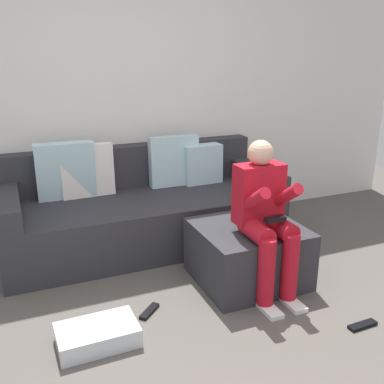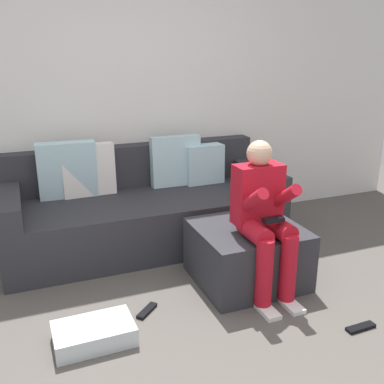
{
  "view_description": "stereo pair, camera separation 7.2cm",
  "coord_description": "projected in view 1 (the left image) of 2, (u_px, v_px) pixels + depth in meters",
  "views": [
    {
      "loc": [
        -0.87,
        -1.73,
        1.66
      ],
      "look_at": [
        0.4,
        1.29,
        0.59
      ],
      "focal_mm": 41.48,
      "sensor_mm": 36.0,
      "label": 1
    },
    {
      "loc": [
        -0.81,
        -1.76,
        1.66
      ],
      "look_at": [
        0.4,
        1.29,
        0.59
      ],
      "focal_mm": 41.48,
      "sensor_mm": 36.0,
      "label": 2
    }
  ],
  "objects": [
    {
      "name": "storage_bin",
      "position": [
        97.0,
        335.0,
        2.6
      ],
      "size": [
        0.47,
        0.3,
        0.12
      ],
      "primitive_type": "cube",
      "rotation": [
        0.0,
        0.0,
        0.02
      ],
      "color": "silver",
      "rests_on": "ground_plane"
    },
    {
      "name": "remote_by_storage_bin",
      "position": [
        149.0,
        311.0,
        2.91
      ],
      "size": [
        0.17,
        0.17,
        0.02
      ],
      "primitive_type": "cube",
      "rotation": [
        0.0,
        0.0,
        0.75
      ],
      "color": "black",
      "rests_on": "ground_plane"
    },
    {
      "name": "couch_sectional",
      "position": [
        142.0,
        209.0,
        3.89
      ],
      "size": [
        2.34,
        0.93,
        0.92
      ],
      "color": "#2D2D33",
      "rests_on": "ground_plane"
    },
    {
      "name": "ottoman",
      "position": [
        248.0,
        253.0,
        3.28
      ],
      "size": [
        0.74,
        0.7,
        0.43
      ],
      "primitive_type": "cube",
      "color": "#2D2D33",
      "rests_on": "ground_plane"
    },
    {
      "name": "person_seated",
      "position": [
        266.0,
        215.0,
        3.0
      ],
      "size": [
        0.33,
        0.55,
        1.08
      ],
      "color": "red",
      "rests_on": "ground_plane"
    },
    {
      "name": "ground_plane",
      "position": [
        217.0,
        376.0,
        2.36
      ],
      "size": [
        8.3,
        8.3,
        0.0
      ],
      "primitive_type": "plane",
      "color": "#544F49"
    },
    {
      "name": "remote_near_ottoman",
      "position": [
        363.0,
        325.0,
        2.77
      ],
      "size": [
        0.2,
        0.06,
        0.02
      ],
      "primitive_type": "cube",
      "rotation": [
        0.0,
        0.0,
        0.02
      ],
      "color": "black",
      "rests_on": "ground_plane"
    },
    {
      "name": "wall_back",
      "position": [
        108.0,
        84.0,
        3.91
      ],
      "size": [
        6.39,
        0.1,
        2.72
      ],
      "primitive_type": "cube",
      "color": "silver",
      "rests_on": "ground_plane"
    }
  ]
}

